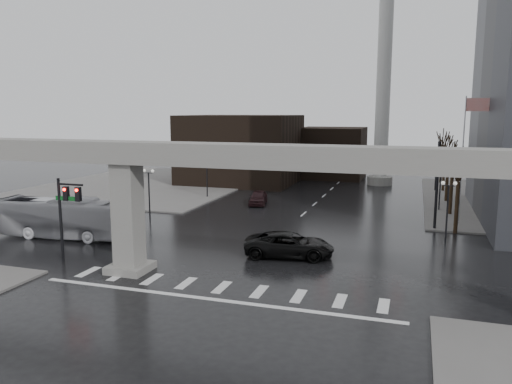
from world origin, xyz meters
TOP-DOWN VIEW (x-y plane):
  - ground at (0.00, 0.00)m, footprint 160.00×160.00m
  - sidewalk_nw at (-26.00, 36.00)m, footprint 28.00×36.00m
  - elevated_guideway at (1.26, 0.00)m, footprint 48.00×2.60m
  - building_far_left at (-14.00, 42.00)m, footprint 16.00×14.00m
  - building_far_mid at (-2.00, 52.00)m, footprint 10.00×10.00m
  - smokestack at (6.00, 46.00)m, footprint 3.60×3.60m
  - signal_mast_arm at (8.99, 18.80)m, footprint 12.12×0.43m
  - signal_left_pole at (-12.25, 0.50)m, footprint 2.30×0.30m
  - flagpole_assembly at (15.29, 22.00)m, footprint 2.06×0.12m
  - lamp_right_0 at (13.50, 14.00)m, footprint 1.22×0.32m
  - lamp_right_1 at (13.50, 28.00)m, footprint 1.22×0.32m
  - lamp_right_2 at (13.50, 42.00)m, footprint 1.22×0.32m
  - lamp_left_0 at (-13.50, 14.00)m, footprint 1.22×0.32m
  - lamp_left_1 at (-13.50, 28.00)m, footprint 1.22×0.32m
  - lamp_left_2 at (-13.50, 42.00)m, footprint 1.22×0.32m
  - tree_right_0 at (14.53, 18.02)m, footprint 1.09×1.58m
  - tree_right_1 at (14.53, 26.02)m, footprint 1.09×1.61m
  - tree_right_2 at (14.53, 34.02)m, footprint 1.10×1.63m
  - tree_right_3 at (14.53, 42.02)m, footprint 1.11×1.66m
  - tree_right_4 at (14.53, 50.02)m, footprint 1.12×1.69m
  - pickup_truck at (2.33, 6.53)m, footprint 6.93×3.99m
  - city_bus at (-17.34, 6.15)m, footprint 12.41×3.62m
  - far_car at (-6.15, 25.69)m, footprint 2.78×4.96m

SIDE VIEW (x-z plane):
  - ground at x=0.00m, z-range 0.00..0.00m
  - sidewalk_nw at x=-26.00m, z-range 0.00..0.15m
  - far_car at x=-6.15m, z-range 0.00..1.59m
  - pickup_truck at x=2.33m, z-range 0.00..1.82m
  - city_bus at x=-17.34m, z-range 0.00..3.41m
  - tree_right_0 at x=14.53m, z-range -0.97..6.54m
  - tree_right_1 at x=14.53m, z-range -0.99..6.69m
  - tree_right_2 at x=14.53m, z-range -1.01..6.84m
  - tree_right_3 at x=14.53m, z-range -1.03..6.99m
  - tree_right_4 at x=14.53m, z-range -1.05..7.14m
  - lamp_right_0 at x=13.50m, z-range 0.92..6.03m
  - lamp_right_1 at x=13.50m, z-range 0.92..6.03m
  - lamp_right_2 at x=13.50m, z-range 0.92..6.03m
  - lamp_left_0 at x=-13.50m, z-range 0.92..6.03m
  - lamp_left_1 at x=-13.50m, z-range 0.92..6.03m
  - lamp_left_2 at x=-13.50m, z-range 0.92..6.03m
  - building_far_mid at x=-2.00m, z-range 0.00..8.00m
  - signal_left_pole at x=-12.25m, z-range 1.07..7.07m
  - building_far_left at x=-14.00m, z-range 0.00..10.00m
  - signal_mast_arm at x=8.99m, z-range 1.83..9.83m
  - elevated_guideway at x=1.26m, z-range 2.53..11.23m
  - flagpole_assembly at x=15.29m, z-range 1.53..13.53m
  - smokestack at x=6.00m, z-range -1.65..28.35m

